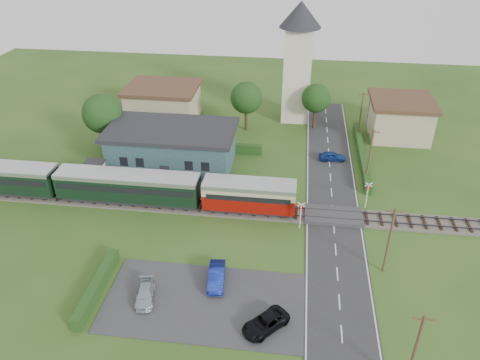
# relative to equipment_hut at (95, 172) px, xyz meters

# --- Properties ---
(ground) EXTENTS (120.00, 120.00, 0.00)m
(ground) POSITION_rel_equipment_hut_xyz_m (18.00, -5.20, -1.75)
(ground) COLOR #2D4C19
(railway_track) EXTENTS (76.00, 3.20, 0.49)m
(railway_track) POSITION_rel_equipment_hut_xyz_m (18.00, -3.20, -1.64)
(railway_track) COLOR #4C443D
(railway_track) RESTS_ON ground
(road) EXTENTS (6.00, 70.00, 0.05)m
(road) POSITION_rel_equipment_hut_xyz_m (28.00, -5.20, -1.72)
(road) COLOR #28282B
(road) RESTS_ON ground
(car_park) EXTENTS (17.00, 9.00, 0.08)m
(car_park) POSITION_rel_equipment_hut_xyz_m (16.50, -17.20, -1.71)
(car_park) COLOR #333335
(car_park) RESTS_ON ground
(crossing_deck) EXTENTS (6.20, 3.40, 0.45)m
(crossing_deck) POSITION_rel_equipment_hut_xyz_m (28.00, -3.20, -1.52)
(crossing_deck) COLOR #333335
(crossing_deck) RESTS_ON ground
(platform) EXTENTS (30.00, 3.00, 0.45)m
(platform) POSITION_rel_equipment_hut_xyz_m (8.00, 0.00, -1.52)
(platform) COLOR gray
(platform) RESTS_ON ground
(equipment_hut) EXTENTS (2.30, 2.30, 2.55)m
(equipment_hut) POSITION_rel_equipment_hut_xyz_m (0.00, 0.00, 0.00)
(equipment_hut) COLOR beige
(equipment_hut) RESTS_ON platform
(station_building) EXTENTS (16.00, 9.00, 5.30)m
(station_building) POSITION_rel_equipment_hut_xyz_m (8.00, 5.79, 0.95)
(station_building) COLOR #33484E
(station_building) RESTS_ON ground
(train) EXTENTS (43.20, 2.90, 3.40)m
(train) POSITION_rel_equipment_hut_xyz_m (2.04, -3.20, 0.43)
(train) COLOR #232328
(train) RESTS_ON ground
(church_tower) EXTENTS (6.00, 6.00, 17.60)m
(church_tower) POSITION_rel_equipment_hut_xyz_m (23.00, 22.80, 8.48)
(church_tower) COLOR beige
(church_tower) RESTS_ON ground
(house_west) EXTENTS (10.80, 8.80, 5.50)m
(house_west) POSITION_rel_equipment_hut_xyz_m (3.00, 19.80, 1.04)
(house_west) COLOR tan
(house_west) RESTS_ON ground
(house_east) EXTENTS (8.80, 8.80, 5.50)m
(house_east) POSITION_rel_equipment_hut_xyz_m (38.00, 18.80, 1.05)
(house_east) COLOR tan
(house_east) RESTS_ON ground
(hedge_carpark) EXTENTS (0.80, 9.00, 1.20)m
(hedge_carpark) POSITION_rel_equipment_hut_xyz_m (7.00, -17.20, -1.15)
(hedge_carpark) COLOR #193814
(hedge_carpark) RESTS_ON ground
(hedge_roadside) EXTENTS (0.80, 18.00, 1.20)m
(hedge_roadside) POSITION_rel_equipment_hut_xyz_m (32.20, 10.80, -1.15)
(hedge_roadside) COLOR #193814
(hedge_roadside) RESTS_ON ground
(hedge_station) EXTENTS (22.00, 0.80, 1.30)m
(hedge_station) POSITION_rel_equipment_hut_xyz_m (8.00, 10.30, -1.10)
(hedge_station) COLOR #193814
(hedge_station) RESTS_ON ground
(tree_a) EXTENTS (5.20, 5.20, 8.00)m
(tree_a) POSITION_rel_equipment_hut_xyz_m (-2.00, 8.80, 3.63)
(tree_a) COLOR #332316
(tree_a) RESTS_ON ground
(tree_b) EXTENTS (4.60, 4.60, 7.34)m
(tree_b) POSITION_rel_equipment_hut_xyz_m (16.00, 17.80, 3.27)
(tree_b) COLOR #332316
(tree_b) RESTS_ON ground
(tree_c) EXTENTS (4.20, 4.20, 6.78)m
(tree_c) POSITION_rel_equipment_hut_xyz_m (26.00, 19.80, 2.91)
(tree_c) COLOR #332316
(tree_c) RESTS_ON ground
(utility_pole_a) EXTENTS (1.40, 0.22, 7.00)m
(utility_pole_a) POSITION_rel_equipment_hut_xyz_m (32.20, -23.20, 1.88)
(utility_pole_a) COLOR #473321
(utility_pole_a) RESTS_ON ground
(utility_pole_b) EXTENTS (1.40, 0.22, 7.00)m
(utility_pole_b) POSITION_rel_equipment_hut_xyz_m (32.20, -11.20, 1.88)
(utility_pole_b) COLOR #473321
(utility_pole_b) RESTS_ON ground
(utility_pole_c) EXTENTS (1.40, 0.22, 7.00)m
(utility_pole_c) POSITION_rel_equipment_hut_xyz_m (32.20, 4.80, 1.88)
(utility_pole_c) COLOR #473321
(utility_pole_c) RESTS_ON ground
(utility_pole_d) EXTENTS (1.40, 0.22, 7.00)m
(utility_pole_d) POSITION_rel_equipment_hut_xyz_m (32.20, 16.80, 1.88)
(utility_pole_d) COLOR #473321
(utility_pole_d) RESTS_ON ground
(crossing_signal_near) EXTENTS (0.84, 0.28, 3.28)m
(crossing_signal_near) POSITION_rel_equipment_hut_xyz_m (24.40, -5.61, 0.39)
(crossing_signal_near) COLOR silver
(crossing_signal_near) RESTS_ON ground
(crossing_signal_far) EXTENTS (0.84, 0.28, 3.28)m
(crossing_signal_far) POSITION_rel_equipment_hut_xyz_m (31.60, -0.81, 0.39)
(crossing_signal_far) COLOR silver
(crossing_signal_far) RESTS_ON ground
(streetlamp_west) EXTENTS (0.30, 0.30, 5.15)m
(streetlamp_west) POSITION_rel_equipment_hut_xyz_m (-4.00, 14.80, 1.29)
(streetlamp_west) COLOR #3F3F47
(streetlamp_west) RESTS_ON ground
(streetlamp_east) EXTENTS (0.30, 0.30, 5.15)m
(streetlamp_east) POSITION_rel_equipment_hut_xyz_m (34.00, 21.80, 1.29)
(streetlamp_east) COLOR #3F3F47
(streetlamp_east) RESTS_ON ground
(car_on_road) EXTENTS (3.54, 1.69, 1.17)m
(car_on_road) POSITION_rel_equipment_hut_xyz_m (28.30, 9.80, -1.11)
(car_on_road) COLOR navy
(car_on_road) RESTS_ON road
(car_park_blue) EXTENTS (1.81, 4.17, 1.33)m
(car_park_blue) POSITION_rel_equipment_hut_xyz_m (17.18, -14.70, -1.00)
(car_park_blue) COLOR navy
(car_park_blue) RESTS_ON car_park
(car_park_silver) EXTENTS (2.20, 3.88, 1.06)m
(car_park_silver) POSITION_rel_equipment_hut_xyz_m (11.43, -17.47, -1.14)
(car_park_silver) COLOR #A3ADB9
(car_park_silver) RESTS_ON car_park
(car_park_dark) EXTENTS (4.18, 4.28, 1.14)m
(car_park_dark) POSITION_rel_equipment_hut_xyz_m (21.93, -19.38, -1.10)
(car_park_dark) COLOR black
(car_park_dark) RESTS_ON car_park
(pedestrian_near) EXTENTS (0.72, 0.61, 1.69)m
(pedestrian_near) POSITION_rel_equipment_hut_xyz_m (16.69, 0.07, -0.45)
(pedestrian_near) COLOR gray
(pedestrian_near) RESTS_ON platform
(pedestrian_far) EXTENTS (0.70, 0.82, 1.48)m
(pedestrian_far) POSITION_rel_equipment_hut_xyz_m (2.95, -0.29, -0.56)
(pedestrian_far) COLOR gray
(pedestrian_far) RESTS_ON platform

